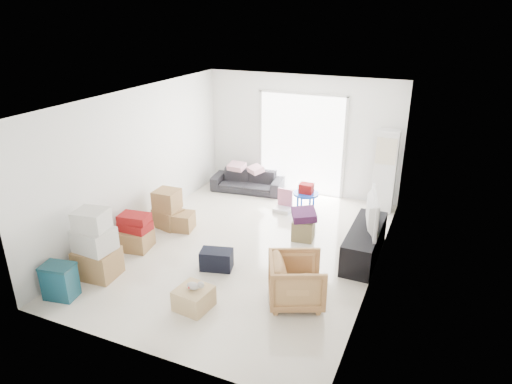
{
  "coord_description": "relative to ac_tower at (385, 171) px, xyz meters",
  "views": [
    {
      "loc": [
        3.06,
        -6.62,
        4.02
      ],
      "look_at": [
        0.09,
        0.2,
        1.02
      ],
      "focal_mm": 32.0,
      "sensor_mm": 36.0,
      "label": 1
    }
  ],
  "objects": [
    {
      "name": "kids_table",
      "position": [
        -1.44,
        -0.81,
        -0.4
      ],
      "size": [
        0.53,
        0.53,
        0.66
      ],
      "rotation": [
        0.0,
        0.0,
        0.31
      ],
      "color": "blue",
      "rests_on": "room_shell"
    },
    {
      "name": "plush_bunny",
      "position": [
        -1.87,
        -4.59,
        -0.5
      ],
      "size": [
        0.26,
        0.15,
        0.13
      ],
      "rotation": [
        0.0,
        0.0,
        0.45
      ],
      "color": "#B2ADA8",
      "rests_on": "wood_crate"
    },
    {
      "name": "wood_crate",
      "position": [
        -1.9,
        -4.59,
        -0.72
      ],
      "size": [
        0.52,
        0.52,
        0.31
      ],
      "primitive_type": "cube",
      "rotation": [
        0.0,
        0.0,
        -0.12
      ],
      "color": "#D8B67C",
      "rests_on": "room_shell"
    },
    {
      "name": "room_shell",
      "position": [
        -1.95,
        -2.65,
        0.48
      ],
      "size": [
        4.98,
        6.48,
        3.18
      ],
      "color": "white",
      "rests_on": "ground"
    },
    {
      "name": "ottoman",
      "position": [
        -1.12,
        -1.93,
        -0.68
      ],
      "size": [
        0.43,
        0.43,
        0.39
      ],
      "primitive_type": "cube",
      "rotation": [
        0.0,
        0.0,
        0.13
      ],
      "color": "olive",
      "rests_on": "room_shell"
    },
    {
      "name": "toy_walker",
      "position": [
        -1.9,
        -0.89,
        -0.74
      ],
      "size": [
        0.36,
        0.32,
        0.47
      ],
      "rotation": [
        0.0,
        0.0,
        -0.04
      ],
      "color": "silver",
      "rests_on": "room_shell"
    },
    {
      "name": "box_stack_c",
      "position": [
        -3.72,
        -2.5,
        -0.5
      ],
      "size": [
        0.59,
        0.53,
        0.77
      ],
      "rotation": [
        0.0,
        0.0,
        -0.16
      ],
      "color": "brown",
      "rests_on": "room_shell"
    },
    {
      "name": "sliding_door",
      "position": [
        -1.95,
        0.33,
        0.37
      ],
      "size": [
        2.1,
        0.04,
        2.33
      ],
      "color": "white",
      "rests_on": "room_shell"
    },
    {
      "name": "pillow_left",
      "position": [
        -3.36,
        -0.15,
        -0.17
      ],
      "size": [
        0.35,
        0.28,
        0.11
      ],
      "primitive_type": "cube",
      "rotation": [
        0.0,
        0.0,
        -0.05
      ],
      "color": "#DEA2A8",
      "rests_on": "sofa"
    },
    {
      "name": "blanket",
      "position": [
        -1.12,
        -1.93,
        -0.42
      ],
      "size": [
        0.57,
        0.57,
        0.14
      ],
      "primitive_type": "cube",
      "rotation": [
        0.0,
        0.0,
        0.46
      ],
      "color": "#431B42",
      "rests_on": "ottoman"
    },
    {
      "name": "pillow_right",
      "position": [
        -2.86,
        -0.16,
        -0.16
      ],
      "size": [
        0.49,
        0.48,
        0.13
      ],
      "primitive_type": "cube",
      "rotation": [
        0.0,
        0.0,
        -0.64
      ],
      "color": "#DEA2A8",
      "rests_on": "sofa"
    },
    {
      "name": "loose_box",
      "position": [
        -3.4,
        -2.5,
        -0.7
      ],
      "size": [
        0.48,
        0.48,
        0.34
      ],
      "primitive_type": "cube",
      "rotation": [
        0.0,
        0.0,
        0.19
      ],
      "color": "brown",
      "rests_on": "room_shell"
    },
    {
      "name": "duffel_bag",
      "position": [
        -2.11,
        -3.52,
        -0.71
      ],
      "size": [
        0.58,
        0.44,
        0.33
      ],
      "primitive_type": "cube",
      "rotation": [
        0.0,
        0.0,
        0.26
      ],
      "color": "black",
      "rests_on": "room_shell"
    },
    {
      "name": "ac_tower",
      "position": [
        0.0,
        0.0,
        0.0
      ],
      "size": [
        0.45,
        0.3,
        1.75
      ],
      "primitive_type": "cube",
      "color": "silver",
      "rests_on": "room_shell"
    },
    {
      "name": "armchair",
      "position": [
        -0.59,
        -3.88,
        -0.48
      ],
      "size": [
        0.98,
        1.0,
        0.8
      ],
      "primitive_type": "imported",
      "rotation": [
        0.0,
        0.0,
        1.99
      ],
      "color": "tan",
      "rests_on": "room_shell"
    },
    {
      "name": "box_stack_a",
      "position": [
        -3.75,
        -4.47,
        -0.36
      ],
      "size": [
        0.67,
        0.57,
        1.15
      ],
      "rotation": [
        0.0,
        0.0,
        0.01
      ],
      "color": "brown",
      "rests_on": "room_shell"
    },
    {
      "name": "sofa",
      "position": [
        -3.08,
        -0.15,
        -0.55
      ],
      "size": [
        1.7,
        0.68,
        0.65
      ],
      "primitive_type": "imported",
      "rotation": [
        0.0,
        0.0,
        0.12
      ],
      "color": "#2A2A2F",
      "rests_on": "room_shell"
    },
    {
      "name": "tv_console",
      "position": [
        0.05,
        -2.16,
        -0.6
      ],
      "size": [
        0.49,
        1.65,
        0.55
      ],
      "primitive_type": "cube",
      "color": "black",
      "rests_on": "room_shell"
    },
    {
      "name": "box_stack_b",
      "position": [
        -3.75,
        -3.47,
        -0.57
      ],
      "size": [
        0.57,
        0.57,
        0.66
      ],
      "rotation": [
        0.0,
        0.0,
        0.11
      ],
      "color": "brown",
      "rests_on": "room_shell"
    },
    {
      "name": "television",
      "position": [
        0.05,
        -2.16,
        -0.26
      ],
      "size": [
        0.86,
        1.2,
        0.14
      ],
      "primitive_type": "imported",
      "rotation": [
        0.0,
        0.0,
        1.81
      ],
      "color": "black",
      "rests_on": "tv_console"
    },
    {
      "name": "storage_bins",
      "position": [
        -3.85,
        -5.16,
        -0.6
      ],
      "size": [
        0.52,
        0.41,
        0.54
      ],
      "rotation": [
        0.0,
        0.0,
        0.18
      ],
      "color": "navy",
      "rests_on": "room_shell"
    }
  ]
}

